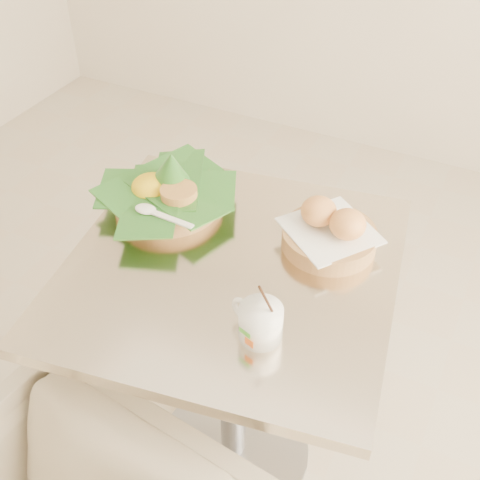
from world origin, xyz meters
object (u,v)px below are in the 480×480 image
at_px(rice_basket, 167,190).
at_px(coffee_mug, 260,321).
at_px(cafe_table, 232,333).
at_px(bread_basket, 330,232).

xyz_separation_m(rice_basket, coffee_mug, (0.37, -0.28, -0.00)).
height_order(cafe_table, bread_basket, bread_basket).
bearing_deg(rice_basket, coffee_mug, -36.68).
height_order(rice_basket, bread_basket, rice_basket).
bearing_deg(bread_basket, cafe_table, -137.16).
xyz_separation_m(cafe_table, rice_basket, (-0.23, 0.12, 0.26)).
bearing_deg(rice_basket, bread_basket, 4.29).
bearing_deg(coffee_mug, rice_basket, 143.32).
height_order(cafe_table, rice_basket, rice_basket).
bearing_deg(cafe_table, coffee_mug, -47.93).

